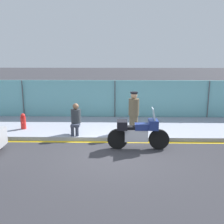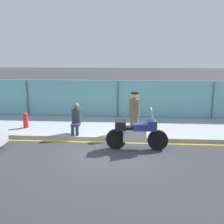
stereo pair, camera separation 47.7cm
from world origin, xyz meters
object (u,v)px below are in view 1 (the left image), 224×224
object	(u,v)px
person_seated_on_curb	(76,117)
motorcycle	(138,132)
fire_hydrant	(23,121)
officer_standing	(134,112)

from	to	relation	value
person_seated_on_curb	motorcycle	bearing A→B (deg)	-27.97
motorcycle	fire_hydrant	size ratio (longest dim) A/B	3.21
officer_standing	fire_hydrant	xyz separation A→B (m)	(-4.71, 0.24, -0.50)
motorcycle	officer_standing	size ratio (longest dim) A/B	1.32
officer_standing	fire_hydrant	bearing A→B (deg)	177.04
motorcycle	fire_hydrant	xyz separation A→B (m)	(-4.76, 1.92, -0.11)
officer_standing	motorcycle	bearing A→B (deg)	-88.17
motorcycle	officer_standing	distance (m)	1.72
motorcycle	person_seated_on_curb	distance (m)	2.71
motorcycle	person_seated_on_curb	xyz separation A→B (m)	(-2.39, 1.27, 0.23)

